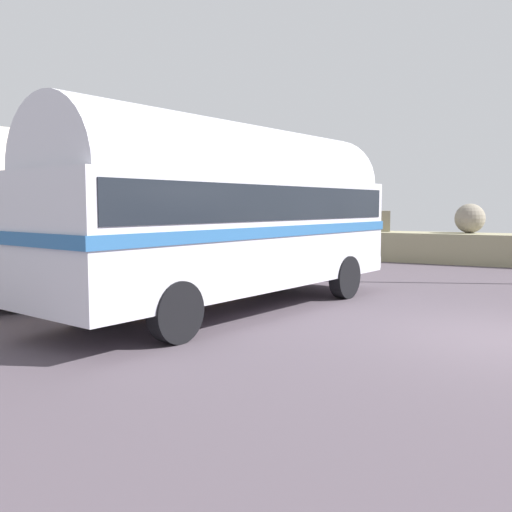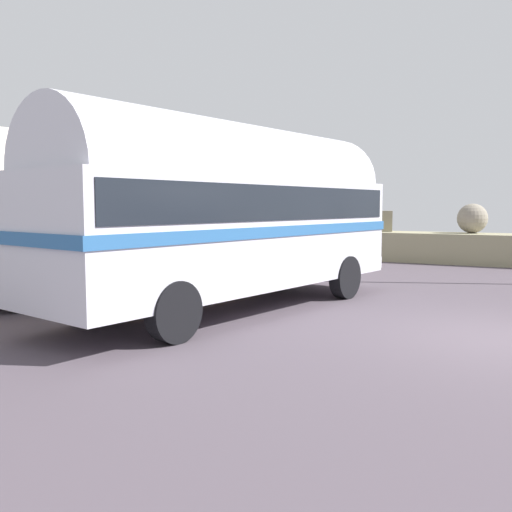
# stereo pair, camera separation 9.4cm
# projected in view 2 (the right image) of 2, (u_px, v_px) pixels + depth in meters

# --- Properties ---
(ground) EXTENTS (32.00, 26.00, 0.02)m
(ground) POSITION_uv_depth(u_px,v_px,m) (505.00, 339.00, 8.71)
(ground) COLOR #4F454E
(vintage_coach) EXTENTS (3.99, 8.88, 3.70)m
(vintage_coach) POSITION_uv_depth(u_px,v_px,m) (232.00, 208.00, 10.98)
(vintage_coach) COLOR black
(vintage_coach) RESTS_ON ground
(second_coach) EXTENTS (4.46, 8.91, 3.70)m
(second_coach) POSITION_uv_depth(u_px,v_px,m) (104.00, 208.00, 13.39)
(second_coach) COLOR black
(second_coach) RESTS_ON ground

